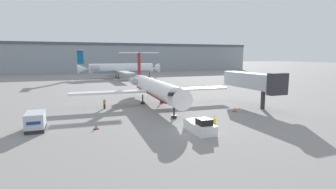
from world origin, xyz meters
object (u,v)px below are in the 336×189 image
(worker_by_wing, at_px, (104,104))
(jet_bridge, at_px, (253,81))
(airplane_main, at_px, (154,87))
(luggage_cart, at_px, (35,121))
(airplane_parked_far_left, at_px, (120,68))
(traffic_cone_right, at_px, (235,109))
(traffic_cone_left, at_px, (96,127))
(worker_near_tug, at_px, (214,123))
(pushback_tug, at_px, (200,126))

(worker_by_wing, xyz_separation_m, jet_bridge, (24.59, -6.97, 3.58))
(airplane_main, xyz_separation_m, worker_by_wing, (-8.98, -0.96, -2.30))
(luggage_cart, bearing_deg, airplane_parked_far_left, 71.57)
(traffic_cone_right, relative_size, airplane_parked_far_left, 0.02)
(airplane_parked_far_left, bearing_deg, traffic_cone_left, -102.83)
(worker_near_tug, bearing_deg, jet_bridge, 37.38)
(worker_near_tug, distance_m, worker_by_wing, 20.62)
(airplane_main, relative_size, worker_near_tug, 16.76)
(worker_by_wing, xyz_separation_m, traffic_cone_right, (19.05, -9.74, -0.49))
(worker_by_wing, relative_size, airplane_parked_far_left, 0.05)
(pushback_tug, distance_m, worker_near_tug, 1.91)
(pushback_tug, bearing_deg, airplane_main, 88.76)
(traffic_cone_left, height_order, jet_bridge, jet_bridge)
(luggage_cart, relative_size, airplane_parked_far_left, 0.10)
(airplane_parked_far_left, relative_size, jet_bridge, 2.76)
(airplane_main, height_order, traffic_cone_right, airplane_main)
(pushback_tug, relative_size, jet_bridge, 0.35)
(pushback_tug, height_order, traffic_cone_left, pushback_tug)
(traffic_cone_left, distance_m, airplane_parked_far_left, 72.59)
(traffic_cone_right, bearing_deg, pushback_tug, -142.41)
(jet_bridge, bearing_deg, traffic_cone_left, -169.26)
(luggage_cart, distance_m, airplane_parked_far_left, 72.38)
(luggage_cart, bearing_deg, traffic_cone_right, 0.63)
(airplane_parked_far_left, bearing_deg, jet_bridge, -80.40)
(worker_near_tug, bearing_deg, luggage_cart, 158.76)
(airplane_main, height_order, traffic_cone_left, airplane_main)
(luggage_cart, relative_size, traffic_cone_left, 6.01)
(airplane_main, xyz_separation_m, luggage_cart, (-18.34, -11.01, -2.08))
(pushback_tug, bearing_deg, worker_by_wing, 115.71)
(airplane_main, distance_m, luggage_cart, 21.49)
(worker_by_wing, bearing_deg, luggage_cart, -132.93)
(worker_near_tug, relative_size, airplane_parked_far_left, 0.05)
(pushback_tug, xyz_separation_m, traffic_cone_right, (10.48, 8.07, -0.30))
(pushback_tug, height_order, worker_near_tug, pushback_tug)
(traffic_cone_right, bearing_deg, traffic_cone_left, -173.71)
(luggage_cart, xyz_separation_m, traffic_cone_right, (28.41, 0.31, -0.70))
(pushback_tug, relative_size, worker_by_wing, 2.77)
(airplane_main, bearing_deg, jet_bridge, -26.92)
(airplane_main, xyz_separation_m, jet_bridge, (15.61, -7.93, 1.28))
(pushback_tug, distance_m, traffic_cone_left, 12.53)
(worker_by_wing, relative_size, traffic_cone_left, 2.66)
(worker_by_wing, bearing_deg, airplane_main, 6.08)
(worker_near_tug, distance_m, traffic_cone_left, 14.23)
(airplane_main, bearing_deg, luggage_cart, -149.01)
(airplane_parked_far_left, bearing_deg, traffic_cone_right, -85.36)
(airplane_main, xyz_separation_m, pushback_tug, (-0.41, -18.77, -2.48))
(pushback_tug, height_order, airplane_parked_far_left, airplane_parked_far_left)
(luggage_cart, relative_size, jet_bridge, 0.28)
(luggage_cart, xyz_separation_m, traffic_cone_left, (6.77, -2.07, -0.79))
(worker_near_tug, bearing_deg, airplane_parked_far_left, 87.72)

